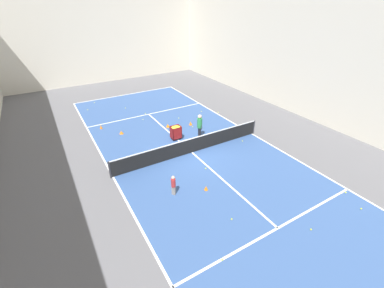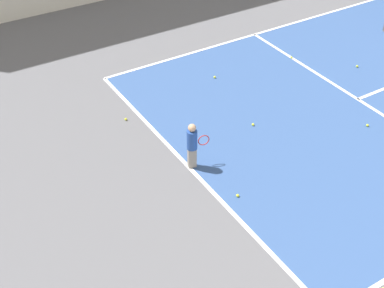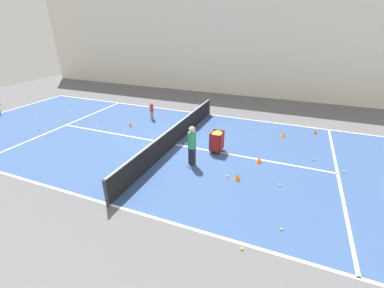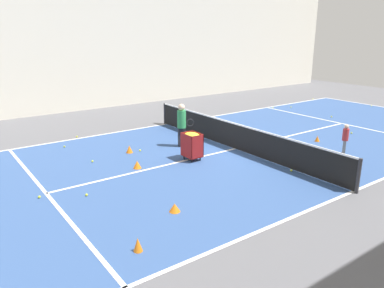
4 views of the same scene
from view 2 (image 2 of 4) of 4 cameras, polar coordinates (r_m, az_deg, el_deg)
name	(u,v)px [view 2 (image 2 of 4)]	position (r m, az deg, el deg)	size (l,w,h in m)	color
line_baseline_near	(188,166)	(12.63, -0.40, -2.40)	(9.56, 0.10, 0.00)	white
line_service_near	(358,99)	(15.70, 17.27, 4.59)	(9.56, 0.10, 0.00)	white
player_near_baseline	(192,143)	(12.21, 0.05, 0.12)	(0.29, 0.59, 1.22)	gray
tennis_ball_3	(367,125)	(14.64, 18.21, 1.91)	(0.07, 0.07, 0.07)	yellow
tennis_ball_6	(215,77)	(15.98, 2.44, 7.14)	(0.07, 0.07, 0.07)	yellow
tennis_ball_10	(238,195)	(11.88, 4.89, -5.49)	(0.07, 0.07, 0.07)	yellow
tennis_ball_12	(357,66)	(17.30, 17.20, 7.93)	(0.07, 0.07, 0.07)	yellow
tennis_ball_15	(253,125)	(14.02, 6.52, 2.08)	(0.07, 0.07, 0.07)	yellow
tennis_ball_20	(126,119)	(14.24, -7.08, 2.65)	(0.07, 0.07, 0.07)	yellow
tennis_ball_22	(291,57)	(17.32, 10.57, 9.07)	(0.07, 0.07, 0.07)	yellow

